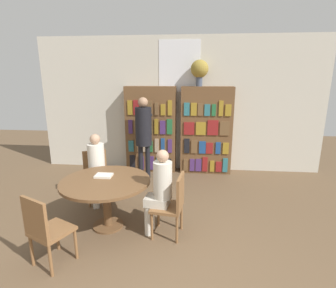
{
  "coord_description": "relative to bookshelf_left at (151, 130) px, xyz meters",
  "views": [
    {
      "loc": [
        0.33,
        -1.97,
        2.12
      ],
      "look_at": [
        -0.08,
        2.18,
        1.05
      ],
      "focal_mm": 28.0,
      "sensor_mm": 36.0,
      "label": 1
    }
  ],
  "objects": [
    {
      "name": "wall_back",
      "position": [
        0.62,
        0.19,
        0.55
      ],
      "size": [
        6.4,
        0.07,
        3.0
      ],
      "color": "beige",
      "rests_on": "ground_plane"
    },
    {
      "name": "bookshelf_left",
      "position": [
        0.0,
        0.0,
        0.0
      ],
      "size": [
        1.12,
        0.34,
        1.93
      ],
      "color": "brown",
      "rests_on": "ground_plane"
    },
    {
      "name": "bookshelf_right",
      "position": [
        1.24,
        -0.0,
        -0.0
      ],
      "size": [
        1.12,
        0.34,
        1.93
      ],
      "color": "brown",
      "rests_on": "ground_plane"
    },
    {
      "name": "flower_vase",
      "position": [
        1.06,
        0.0,
        1.31
      ],
      "size": [
        0.37,
        0.37,
        0.55
      ],
      "color": "#475166",
      "rests_on": "bookshelf_right"
    },
    {
      "name": "reading_table",
      "position": [
        -0.25,
        -2.46,
        -0.35
      ],
      "size": [
        1.25,
        1.25,
        0.72
      ],
      "color": "brown",
      "rests_on": "ground_plane"
    },
    {
      "name": "chair_near_camera",
      "position": [
        -0.66,
        -3.33,
        -0.47
      ],
      "size": [
        0.53,
        0.53,
        0.88
      ],
      "rotation": [
        0.0,
        0.0,
        -0.44
      ],
      "color": "brown",
      "rests_on": "ground_plane"
    },
    {
      "name": "chair_left_side",
      "position": [
        -0.72,
        -1.61,
        -0.47
      ],
      "size": [
        0.54,
        0.54,
        0.88
      ],
      "rotation": [
        0.0,
        0.0,
        -2.64
      ],
      "color": "brown",
      "rests_on": "ground_plane"
    },
    {
      "name": "chair_far_side",
      "position": [
        0.7,
        -2.58,
        -0.47
      ],
      "size": [
        0.45,
        0.45,
        0.88
      ],
      "rotation": [
        0.0,
        0.0,
        1.44
      ],
      "color": "brown",
      "rests_on": "ground_plane"
    },
    {
      "name": "seated_reader_left",
      "position": [
        -0.63,
        -1.77,
        -0.27
      ],
      "size": [
        0.39,
        0.41,
        1.22
      ],
      "rotation": [
        0.0,
        0.0,
        -2.64
      ],
      "color": "silver",
      "rests_on": "ground_plane"
    },
    {
      "name": "seated_reader_right",
      "position": [
        0.52,
        -2.56,
        -0.28
      ],
      "size": [
        0.38,
        0.29,
        1.21
      ],
      "rotation": [
        0.0,
        0.0,
        1.44
      ],
      "color": "beige",
      "rests_on": "ground_plane"
    },
    {
      "name": "librarian_standing",
      "position": [
        -0.07,
        -0.5,
        0.11
      ],
      "size": [
        0.34,
        0.61,
        1.73
      ],
      "color": "black",
      "rests_on": "ground_plane"
    },
    {
      "name": "open_book_on_table",
      "position": [
        -0.32,
        -2.33,
        -0.22
      ],
      "size": [
        0.24,
        0.18,
        0.03
      ],
      "color": "silver",
      "rests_on": "reading_table"
    }
  ]
}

